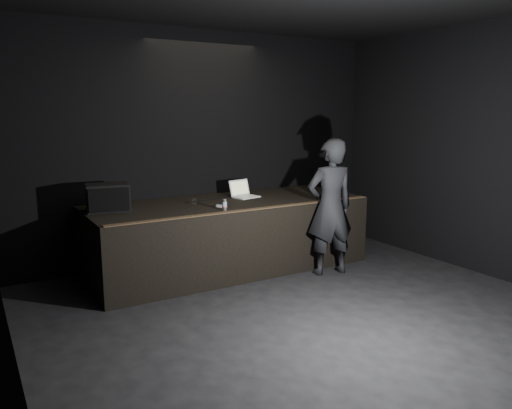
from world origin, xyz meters
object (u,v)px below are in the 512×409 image
Objects in this scene: stage_riser at (228,235)px; laptop at (243,193)px; beer_can at (225,205)px; person at (330,207)px; stage_monitor at (108,198)px.

stage_riser is 9.28× the size of laptop.
beer_can is 0.08× the size of person.
stage_monitor is 0.31× the size of person.
person reaches higher than beer_can.
stage_monitor is at bearing 151.81° from beer_can.
person is at bearing -69.88° from laptop.
beer_can reaches higher than stage_riser.
beer_can is at bearing -120.97° from stage_riser.
beer_can is 1.52m from person.
stage_monitor is 3.92× the size of beer_can.
laptop reaches higher than stage_riser.
beer_can is at bearing -18.61° from stage_monitor.
laptop is at bearing 29.56° from stage_riser.
person is (1.13, -0.95, 0.46)m from stage_riser.
person is at bearing -40.16° from stage_riser.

